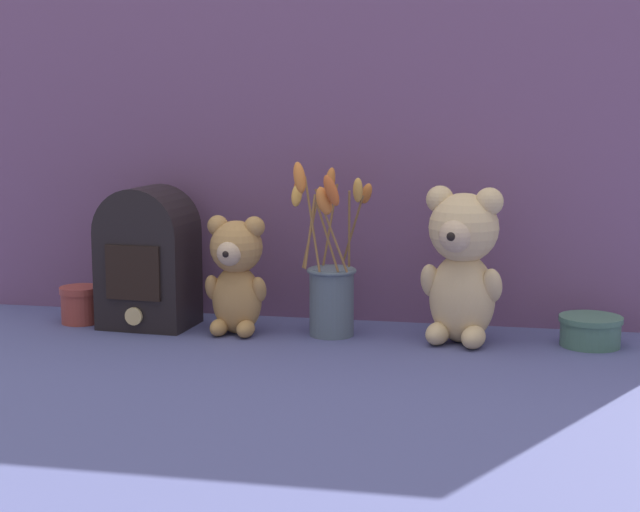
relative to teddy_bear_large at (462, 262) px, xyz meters
The scene contains 8 objects.
ground_plane 0.30m from the teddy_bear_large, behind, with size 4.00×4.00×0.00m, color #4C5184.
backdrop_wall 0.39m from the teddy_bear_large, 149.72° to the left, with size 1.47×0.02×0.79m.
teddy_bear_large is the anchor object (origin of this frame).
teddy_bear_medium 0.41m from the teddy_bear_large, behind, with size 0.12×0.11×0.22m.
flower_vase 0.24m from the teddy_bear_large, behind, with size 0.16×0.16×0.33m.
vintage_radio 0.60m from the teddy_bear_large, behind, with size 0.18×0.14×0.27m.
decorative_tin_tall 0.75m from the teddy_bear_large, behind, with size 0.08×0.08×0.07m.
decorative_tin_short 0.26m from the teddy_bear_large, ahead, with size 0.11×0.11×0.05m.
Camera 1 is at (0.35, -1.71, 0.43)m, focal length 55.00 mm.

